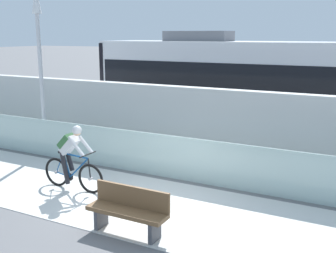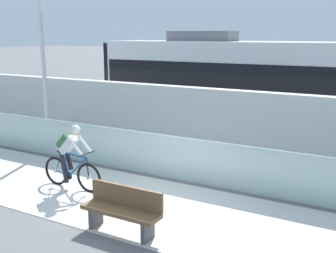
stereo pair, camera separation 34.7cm
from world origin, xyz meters
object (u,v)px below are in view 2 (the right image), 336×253
object	(u,v)px
tram	(253,87)
bench	(123,209)
cyclist_on_bike	(71,157)
lamp_post_antenna	(42,48)

from	to	relation	value
tram	bench	bearing A→B (deg)	-88.19
tram	cyclist_on_bike	xyz separation A→B (m)	(-2.19, -6.85, -1.09)
cyclist_on_bike	tram	bearing A→B (deg)	72.27
bench	tram	bearing A→B (deg)	91.81
tram	lamp_post_antenna	world-z (taller)	lamp_post_antenna
tram	cyclist_on_bike	world-z (taller)	tram
lamp_post_antenna	bench	distance (m)	7.00
cyclist_on_bike	bench	size ratio (longest dim) A/B	1.11
lamp_post_antenna	bench	xyz separation A→B (m)	(5.41, -3.44, -2.81)
cyclist_on_bike	lamp_post_antenna	size ratio (longest dim) A/B	0.34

